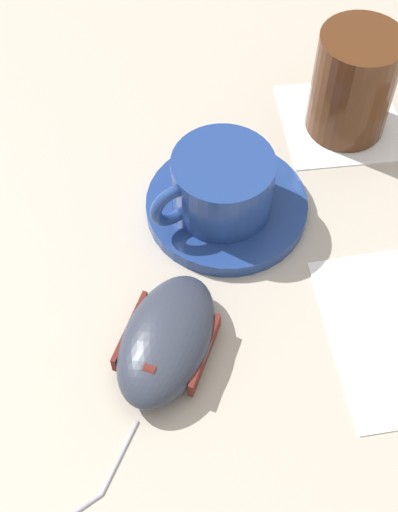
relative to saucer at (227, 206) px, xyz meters
The scene contains 6 objects.
ground_plane 0.05m from the saucer, 123.87° to the right, with size 3.00×3.00×0.00m, color #B2A899.
saucer is the anchor object (origin of this frame).
coffee_cup 0.04m from the saucer, 107.23° to the left, with size 0.09×0.11×0.06m.
computer_mouse 0.15m from the saucer, 144.28° to the left, with size 0.14×0.12×0.04m.
napkin_under_glass 0.16m from the saucer, 62.80° to the right, with size 0.11×0.11×0.00m, color white.
drinking_glass 0.17m from the saucer, 64.35° to the right, with size 0.08×0.08×0.10m, color #4C2814.
Camera 1 is at (-0.34, 0.18, 0.51)m, focal length 50.00 mm.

